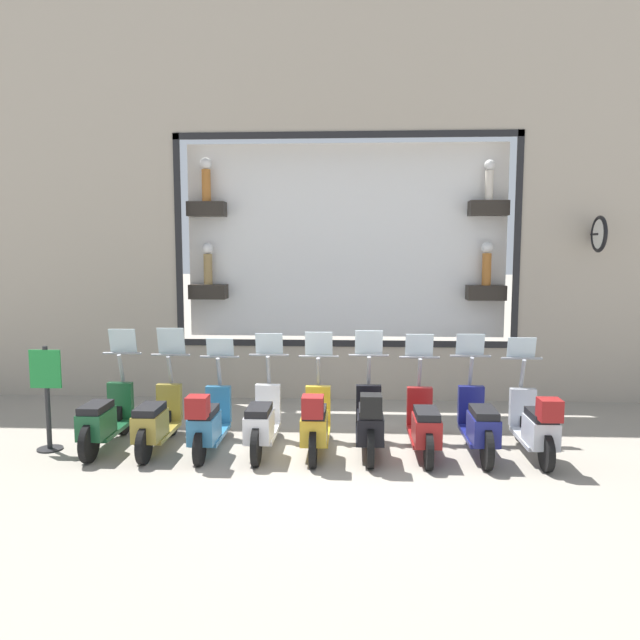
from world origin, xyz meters
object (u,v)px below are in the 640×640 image
at_px(scooter_teal_6, 208,422).
at_px(scooter_black_3, 370,422).
at_px(scooter_navy_1, 479,425).
at_px(scooter_yellow_4, 315,422).
at_px(scooter_olive_7, 156,421).
at_px(scooter_white_5, 262,422).
at_px(scooter_green_8, 104,419).
at_px(shop_sign_post, 47,395).
at_px(scooter_silver_0, 536,425).
at_px(scooter_red_2, 424,425).

bearing_deg(scooter_teal_6, scooter_black_3, -89.57).
xyz_separation_m(scooter_navy_1, scooter_yellow_4, (-0.07, 2.28, 0.02)).
relative_size(scooter_navy_1, scooter_olive_7, 1.01).
bearing_deg(scooter_yellow_4, scooter_black_3, -89.38).
xyz_separation_m(scooter_navy_1, scooter_white_5, (-0.00, 3.04, -0.01)).
distance_m(scooter_black_3, scooter_green_8, 3.80).
relative_size(scooter_green_8, shop_sign_post, 1.20).
height_order(scooter_black_3, scooter_teal_6, scooter_black_3).
distance_m(scooter_silver_0, scooter_teal_6, 4.56).
bearing_deg(scooter_white_5, scooter_teal_6, 95.48).
relative_size(scooter_red_2, scooter_black_3, 0.99).
height_order(scooter_silver_0, shop_sign_post, scooter_silver_0).
bearing_deg(scooter_olive_7, scooter_white_5, -90.00).
distance_m(scooter_black_3, shop_sign_post, 4.60).
bearing_deg(scooter_silver_0, scooter_white_5, 89.01).
bearing_deg(scooter_olive_7, scooter_navy_1, -89.97).
distance_m(scooter_teal_6, scooter_olive_7, 0.76).
bearing_deg(scooter_red_2, shop_sign_post, 90.65).
height_order(scooter_silver_0, scooter_red_2, scooter_red_2).
bearing_deg(scooter_olive_7, shop_sign_post, 92.33).
bearing_deg(scooter_olive_7, scooter_black_3, -91.05).
distance_m(scooter_navy_1, scooter_teal_6, 3.80).
height_order(scooter_black_3, shop_sign_post, scooter_black_3).
height_order(scooter_silver_0, scooter_white_5, scooter_white_5).
relative_size(scooter_navy_1, scooter_red_2, 1.01).
bearing_deg(scooter_olive_7, scooter_silver_0, -90.71).
height_order(scooter_white_5, shop_sign_post, scooter_white_5).
height_order(scooter_silver_0, scooter_yellow_4, scooter_yellow_4).
distance_m(scooter_yellow_4, shop_sign_post, 3.85).
bearing_deg(scooter_navy_1, shop_sign_post, 90.61).
height_order(scooter_silver_0, scooter_teal_6, scooter_silver_0).
bearing_deg(scooter_red_2, scooter_yellow_4, 92.32).
xyz_separation_m(scooter_green_8, shop_sign_post, (-0.07, 0.79, 0.36)).
relative_size(scooter_black_3, scooter_olive_7, 1.00).
bearing_deg(scooter_yellow_4, scooter_olive_7, 88.40).
bearing_deg(scooter_silver_0, scooter_red_2, 87.62).
height_order(scooter_black_3, scooter_yellow_4, scooter_black_3).
xyz_separation_m(scooter_navy_1, scooter_olive_7, (-0.00, 4.56, -0.01)).
bearing_deg(scooter_red_2, scooter_black_3, 94.01).
relative_size(scooter_navy_1, scooter_white_5, 1.00).
relative_size(scooter_red_2, scooter_green_8, 1.00).
relative_size(scooter_white_5, scooter_teal_6, 1.01).
xyz_separation_m(scooter_black_3, scooter_yellow_4, (-0.01, 0.76, -0.01)).
relative_size(scooter_teal_6, shop_sign_post, 1.18).
distance_m(scooter_navy_1, scooter_white_5, 3.04).
xyz_separation_m(scooter_teal_6, scooter_olive_7, (0.07, 0.76, -0.02)).
height_order(scooter_black_3, scooter_olive_7, scooter_olive_7).
distance_m(scooter_silver_0, scooter_navy_1, 0.76).
height_order(scooter_navy_1, scooter_olive_7, scooter_olive_7).
height_order(scooter_red_2, scooter_teal_6, scooter_red_2).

